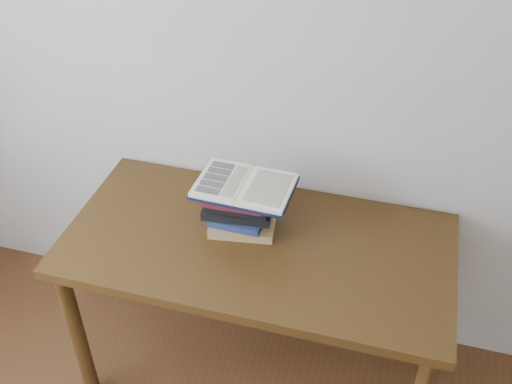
% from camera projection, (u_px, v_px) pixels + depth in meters
% --- Properties ---
extents(desk, '(1.41, 0.70, 0.75)m').
position_uv_depth(desk, '(257.00, 261.00, 2.23)').
color(desk, '#432C10').
rests_on(desk, ground).
extents(book_stack, '(0.28, 0.20, 0.19)m').
position_uv_depth(book_stack, '(240.00, 206.00, 2.18)').
color(book_stack, tan).
rests_on(book_stack, desk).
extents(open_book, '(0.35, 0.25, 0.03)m').
position_uv_depth(open_book, '(245.00, 186.00, 2.09)').
color(open_book, black).
rests_on(open_book, book_stack).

